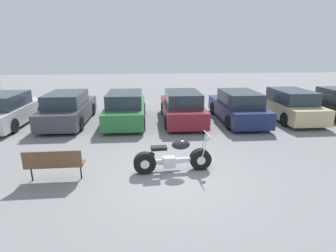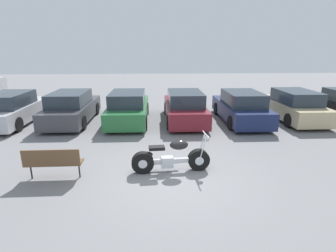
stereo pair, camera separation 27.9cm
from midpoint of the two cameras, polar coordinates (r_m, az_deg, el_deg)
name	(u,v)px [view 1 (the left image)]	position (r m, az deg, el deg)	size (l,w,h in m)	color
ground_plane	(174,177)	(7.33, 0.23, -10.96)	(60.00, 60.00, 0.00)	slate
motorcycle	(172,158)	(7.45, -0.18, -6.92)	(2.24, 0.62, 1.09)	black
parked_car_silver	(7,110)	(14.03, -32.08, 2.89)	(1.82, 4.47, 1.46)	#BCBCC1
parked_car_dark_grey	(68,109)	(13.14, -21.45, 3.52)	(1.82, 4.47, 1.46)	#3D3D42
parked_car_green	(126,108)	(12.52, -9.82, 3.84)	(1.82, 4.47, 1.46)	#286B38
parked_car_maroon	(182,107)	(12.52, 2.43, 4.07)	(1.82, 4.47, 1.46)	maroon
parked_car_navy	(238,107)	(12.96, 14.33, 4.00)	(1.82, 4.47, 1.46)	#19234C
parked_car_champagne	(288,105)	(14.26, 24.22, 4.17)	(1.82, 4.47, 1.46)	#C6B284
park_bench	(54,162)	(7.53, -24.56, -7.21)	(1.48, 0.41, 0.89)	brown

